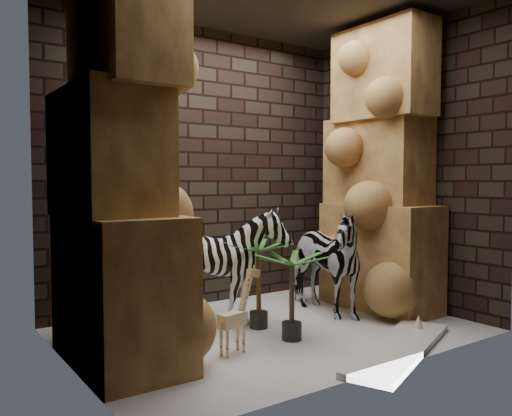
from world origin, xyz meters
TOP-DOWN VIEW (x-y plane):
  - floor at (0.00, 0.00)m, footprint 3.50×3.50m
  - wall_back at (0.00, 1.25)m, footprint 3.50×0.00m
  - wall_front at (0.00, -1.25)m, footprint 3.50×0.00m
  - wall_left at (-1.75, 0.00)m, footprint 0.00×3.00m
  - wall_right at (1.75, 0.00)m, footprint 0.00×3.00m
  - rock_pillar_left at (-1.40, 0.00)m, footprint 0.68×1.30m
  - rock_pillar_right at (1.42, 0.00)m, footprint 0.58×1.25m
  - zebra_right at (0.75, 0.19)m, footprint 0.63×1.09m
  - zebra_left at (-0.23, 0.40)m, footprint 1.11×1.28m
  - giraffe_toy at (-0.63, -0.34)m, footprint 0.37×0.19m
  - palm_front at (-0.05, 0.13)m, footprint 0.36×0.36m
  - palm_back at (-0.03, -0.32)m, footprint 0.36×0.36m
  - surfboard at (0.48, -1.05)m, footprint 1.63×0.98m

SIDE VIEW (x-z plane):
  - floor at x=0.00m, z-range 0.00..0.00m
  - surfboard at x=0.48m, z-range 0.00..0.05m
  - giraffe_toy at x=-0.63m, z-range 0.00..0.69m
  - palm_back at x=-0.03m, z-range 0.00..0.75m
  - palm_front at x=-0.05m, z-range 0.00..0.81m
  - zebra_left at x=-0.23m, z-range 0.00..1.01m
  - zebra_right at x=0.75m, z-range 0.00..1.25m
  - wall_back at x=0.00m, z-range -0.25..3.25m
  - wall_front at x=0.00m, z-range -0.25..3.25m
  - wall_left at x=-1.75m, z-range 0.00..3.00m
  - wall_right at x=1.75m, z-range 0.00..3.00m
  - rock_pillar_left at x=-1.40m, z-range 0.00..3.00m
  - rock_pillar_right at x=1.42m, z-range 0.00..3.00m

